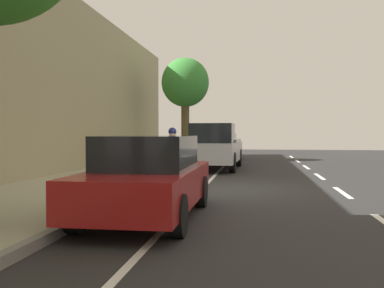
{
  "coord_description": "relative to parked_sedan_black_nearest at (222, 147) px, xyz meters",
  "views": [
    {
      "loc": [
        -0.96,
        12.12,
        1.59
      ],
      "look_at": [
        0.94,
        -0.77,
        1.24
      ],
      "focal_mm": 40.74,
      "sensor_mm": 36.0,
      "label": 1
    }
  ],
  "objects": [
    {
      "name": "lane_stripe_centre",
      "position": [
        -4.22,
        13.5,
        -0.75
      ],
      "size": [
        0.14,
        35.8,
        0.01
      ],
      "color": "white",
      "rests_on": "ground"
    },
    {
      "name": "parked_sedan_black_nearest",
      "position": [
        0.0,
        0.0,
        0.0
      ],
      "size": [
        1.88,
        4.42,
        1.52
      ],
      "color": "black",
      "rests_on": "ground"
    },
    {
      "name": "cyclist_with_backpack",
      "position": [
        0.75,
        11.47,
        0.32
      ],
      "size": [
        0.52,
        0.55,
        1.74
      ],
      "color": "#C6B284",
      "rests_on": "ground"
    },
    {
      "name": "building_facade",
      "position": [
        5.04,
        13.23,
        2.63
      ],
      "size": [
        0.5,
        35.27,
        6.75
      ],
      "primitive_type": "cube",
      "color": "tan",
      "rests_on": "ground"
    },
    {
      "name": "sidewalk",
      "position": [
        2.94,
        13.23,
        -0.67
      ],
      "size": [
        3.71,
        35.27,
        0.16
      ],
      "primitive_type": "cube",
      "color": "#A4A086",
      "rests_on": "ground"
    },
    {
      "name": "ground",
      "position": [
        -1.0,
        13.23,
        -0.75
      ],
      "size": [
        56.43,
        56.43,
        0.0
      ],
      "primitive_type": "plane",
      "color": "#282828"
    },
    {
      "name": "curb_edge",
      "position": [
        1.0,
        13.23,
        -0.67
      ],
      "size": [
        0.16,
        35.27,
        0.16
      ],
      "primitive_type": "cube",
      "color": "gray",
      "rests_on": "ground"
    },
    {
      "name": "street_tree_near_cyclist",
      "position": [
        2.01,
        1.04,
        3.56
      ],
      "size": [
        2.67,
        2.67,
        5.63
      ],
      "color": "brown",
      "rests_on": "sidewalk"
    },
    {
      "name": "parked_pickup_silver_second",
      "position": [
        -0.21,
        6.74,
        0.15
      ],
      "size": [
        2.17,
        5.37,
        1.95
      ],
      "color": "#B7BABF",
      "rests_on": "ground"
    },
    {
      "name": "bicycle_at_curb",
      "position": [
        0.53,
        11.91,
        -0.37
      ],
      "size": [
        1.69,
        0.6,
        0.76
      ],
      "color": "black",
      "rests_on": "ground"
    },
    {
      "name": "lane_stripe_bike_edge",
      "position": [
        -0.47,
        13.23,
        -0.75
      ],
      "size": [
        0.12,
        35.27,
        0.01
      ],
      "primitive_type": "cube",
      "color": "white",
      "rests_on": "ground"
    },
    {
      "name": "parked_sedan_red_mid",
      "position": [
        -0.0,
        17.58,
        0.0
      ],
      "size": [
        1.85,
        4.4,
        1.52
      ],
      "color": "maroon",
      "rests_on": "ground"
    }
  ]
}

